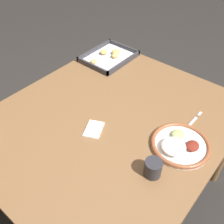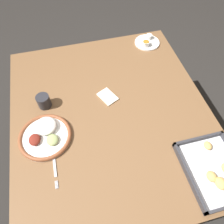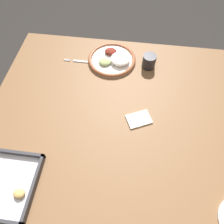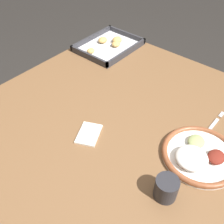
{
  "view_description": "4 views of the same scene",
  "coord_description": "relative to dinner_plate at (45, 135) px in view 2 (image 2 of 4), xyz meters",
  "views": [
    {
      "loc": [
        -0.71,
        -0.61,
        1.61
      ],
      "look_at": [
        0.02,
        0.0,
        0.74
      ],
      "focal_mm": 42.0,
      "sensor_mm": 36.0,
      "label": 1
    },
    {
      "loc": [
        0.65,
        -0.16,
        1.68
      ],
      "look_at": [
        0.02,
        0.0,
        0.74
      ],
      "focal_mm": 35.0,
      "sensor_mm": 36.0,
      "label": 2
    },
    {
      "loc": [
        -0.05,
        0.54,
        1.58
      ],
      "look_at": [
        0.02,
        0.0,
        0.74
      ],
      "focal_mm": 35.0,
      "sensor_mm": 36.0,
      "label": 3
    },
    {
      "loc": [
        -0.55,
        -0.48,
        1.44
      ],
      "look_at": [
        0.02,
        0.0,
        0.74
      ],
      "focal_mm": 42.0,
      "sensor_mm": 36.0,
      "label": 4
    }
  ],
  "objects": [
    {
      "name": "fork",
      "position": [
        0.16,
        0.03,
        -0.01
      ],
      "size": [
        0.2,
        0.01,
        0.0
      ],
      "rotation": [
        0.0,
        0.0,
        -0.01
      ],
      "color": "silver",
      "rests_on": "dining_table"
    },
    {
      "name": "drinking_cup",
      "position": [
        -0.2,
        0.01,
        0.02
      ],
      "size": [
        0.07,
        0.07,
        0.08
      ],
      "color": "#28282D",
      "rests_on": "dining_table"
    },
    {
      "name": "napkin",
      "position": [
        -0.17,
        0.36,
        -0.01
      ],
      "size": [
        0.13,
        0.12,
        0.01
      ],
      "color": "silver",
      "rests_on": "dining_table"
    },
    {
      "name": "ground_plane",
      "position": [
        -0.06,
        0.36,
        -0.72
      ],
      "size": [
        8.0,
        8.0,
        0.0
      ],
      "primitive_type": "plane",
      "color": "#282623"
    },
    {
      "name": "dining_table",
      "position": [
        -0.06,
        0.36,
        -0.1
      ],
      "size": [
        1.23,
        1.06,
        0.71
      ],
      "color": "brown",
      "rests_on": "ground_plane"
    },
    {
      "name": "baking_tray",
      "position": [
        0.37,
        0.73,
        -0.0
      ],
      "size": [
        0.33,
        0.26,
        0.04
      ],
      "color": "#333338",
      "rests_on": "dining_table"
    },
    {
      "name": "saucer_plate",
      "position": [
        -0.56,
        0.74,
        -0.0
      ],
      "size": [
        0.17,
        0.17,
        0.04
      ],
      "color": "white",
      "rests_on": "dining_table"
    },
    {
      "name": "dinner_plate",
      "position": [
        0.0,
        0.0,
        0.0
      ],
      "size": [
        0.26,
        0.26,
        0.05
      ],
      "color": "white",
      "rests_on": "dining_table"
    }
  ]
}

